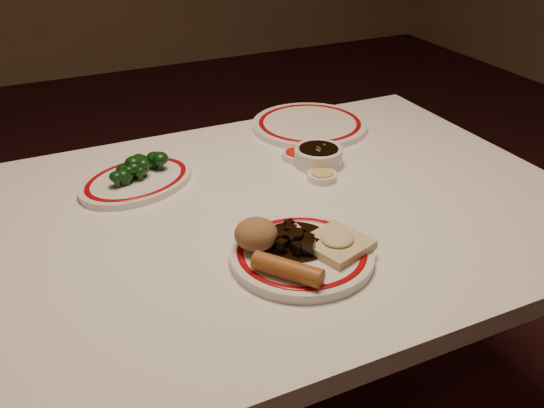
{
  "coord_description": "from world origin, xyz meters",
  "views": [
    {
      "loc": [
        -0.48,
        -0.95,
        1.35
      ],
      "look_at": [
        -0.06,
        -0.07,
        0.8
      ],
      "focal_mm": 40.0,
      "sensor_mm": 36.0,
      "label": 1
    }
  ],
  "objects_px": {
    "stirfry_heap": "(293,239)",
    "rice_mound": "(256,234)",
    "dining_table": "(282,242)",
    "soy_bowl": "(318,157)",
    "broccoli_pile": "(137,166)",
    "main_plate": "(302,255)",
    "fried_wonton": "(337,243)",
    "spring_roll": "(288,269)",
    "broccoli_plate": "(137,181)"
  },
  "relations": [
    {
      "from": "rice_mound",
      "to": "stirfry_heap",
      "type": "height_order",
      "value": "rice_mound"
    },
    {
      "from": "broccoli_pile",
      "to": "spring_roll",
      "type": "bearing_deg",
      "value": -74.99
    },
    {
      "from": "dining_table",
      "to": "soy_bowl",
      "type": "bearing_deg",
      "value": 39.62
    },
    {
      "from": "dining_table",
      "to": "broccoli_pile",
      "type": "xyz_separation_m",
      "value": [
        -0.24,
        0.22,
        0.13
      ]
    },
    {
      "from": "rice_mound",
      "to": "soy_bowl",
      "type": "bearing_deg",
      "value": 44.67
    },
    {
      "from": "broccoli_pile",
      "to": "dining_table",
      "type": "bearing_deg",
      "value": -42.41
    },
    {
      "from": "spring_roll",
      "to": "fried_wonton",
      "type": "relative_size",
      "value": 0.94
    },
    {
      "from": "spring_roll",
      "to": "fried_wonton",
      "type": "height_order",
      "value": "spring_roll"
    },
    {
      "from": "dining_table",
      "to": "spring_roll",
      "type": "bearing_deg",
      "value": -114.41
    },
    {
      "from": "spring_roll",
      "to": "fried_wonton",
      "type": "bearing_deg",
      "value": -18.51
    },
    {
      "from": "rice_mound",
      "to": "stirfry_heap",
      "type": "distance_m",
      "value": 0.07
    },
    {
      "from": "main_plate",
      "to": "soy_bowl",
      "type": "height_order",
      "value": "soy_bowl"
    },
    {
      "from": "main_plate",
      "to": "fried_wonton",
      "type": "bearing_deg",
      "value": -16.51
    },
    {
      "from": "main_plate",
      "to": "broccoli_plate",
      "type": "distance_m",
      "value": 0.44
    },
    {
      "from": "spring_roll",
      "to": "stirfry_heap",
      "type": "distance_m",
      "value": 0.1
    },
    {
      "from": "dining_table",
      "to": "fried_wonton",
      "type": "bearing_deg",
      "value": -88.95
    },
    {
      "from": "stirfry_heap",
      "to": "soy_bowl",
      "type": "height_order",
      "value": "stirfry_heap"
    },
    {
      "from": "broccoli_pile",
      "to": "stirfry_heap",
      "type": "bearing_deg",
      "value": -65.12
    },
    {
      "from": "dining_table",
      "to": "spring_roll",
      "type": "height_order",
      "value": "spring_roll"
    },
    {
      "from": "fried_wonton",
      "to": "stirfry_heap",
      "type": "bearing_deg",
      "value": 145.91
    },
    {
      "from": "stirfry_heap",
      "to": "rice_mound",
      "type": "bearing_deg",
      "value": 162.86
    },
    {
      "from": "main_plate",
      "to": "fried_wonton",
      "type": "distance_m",
      "value": 0.06
    },
    {
      "from": "rice_mound",
      "to": "soy_bowl",
      "type": "distance_m",
      "value": 0.39
    },
    {
      "from": "main_plate",
      "to": "stirfry_heap",
      "type": "relative_size",
      "value": 2.06
    },
    {
      "from": "main_plate",
      "to": "spring_roll",
      "type": "distance_m",
      "value": 0.08
    },
    {
      "from": "broccoli_plate",
      "to": "broccoli_pile",
      "type": "distance_m",
      "value": 0.03
    },
    {
      "from": "main_plate",
      "to": "soy_bowl",
      "type": "relative_size",
      "value": 2.48
    },
    {
      "from": "main_plate",
      "to": "stirfry_heap",
      "type": "distance_m",
      "value": 0.03
    },
    {
      "from": "rice_mound",
      "to": "broccoli_pile",
      "type": "distance_m",
      "value": 0.38
    },
    {
      "from": "stirfry_heap",
      "to": "broccoli_plate",
      "type": "relative_size",
      "value": 0.42
    },
    {
      "from": "broccoli_plate",
      "to": "soy_bowl",
      "type": "height_order",
      "value": "soy_bowl"
    },
    {
      "from": "dining_table",
      "to": "main_plate",
      "type": "relative_size",
      "value": 4.44
    },
    {
      "from": "fried_wonton",
      "to": "soy_bowl",
      "type": "relative_size",
      "value": 1.15
    },
    {
      "from": "spring_roll",
      "to": "soy_bowl",
      "type": "distance_m",
      "value": 0.46
    },
    {
      "from": "dining_table",
      "to": "stirfry_heap",
      "type": "height_order",
      "value": "stirfry_heap"
    },
    {
      "from": "stirfry_heap",
      "to": "main_plate",
      "type": "bearing_deg",
      "value": -79.61
    },
    {
      "from": "main_plate",
      "to": "fried_wonton",
      "type": "xyz_separation_m",
      "value": [
        0.06,
        -0.02,
        0.02
      ]
    },
    {
      "from": "spring_roll",
      "to": "soy_bowl",
      "type": "relative_size",
      "value": 1.09
    },
    {
      "from": "rice_mound",
      "to": "spring_roll",
      "type": "height_order",
      "value": "rice_mound"
    },
    {
      "from": "spring_roll",
      "to": "broccoli_pile",
      "type": "distance_m",
      "value": 0.48
    },
    {
      "from": "fried_wonton",
      "to": "broccoli_plate",
      "type": "xyz_separation_m",
      "value": [
        -0.25,
        0.42,
        -0.02
      ]
    },
    {
      "from": "main_plate",
      "to": "rice_mound",
      "type": "height_order",
      "value": "rice_mound"
    },
    {
      "from": "rice_mound",
      "to": "stirfry_heap",
      "type": "xyz_separation_m",
      "value": [
        0.06,
        -0.02,
        -0.02
      ]
    },
    {
      "from": "dining_table",
      "to": "broccoli_pile",
      "type": "bearing_deg",
      "value": 137.59
    },
    {
      "from": "broccoli_pile",
      "to": "rice_mound",
      "type": "bearing_deg",
      "value": -72.36
    },
    {
      "from": "dining_table",
      "to": "soy_bowl",
      "type": "xyz_separation_m",
      "value": [
        0.16,
        0.13,
        0.11
      ]
    },
    {
      "from": "main_plate",
      "to": "broccoli_pile",
      "type": "distance_m",
      "value": 0.45
    },
    {
      "from": "rice_mound",
      "to": "soy_bowl",
      "type": "relative_size",
      "value": 0.69
    },
    {
      "from": "spring_roll",
      "to": "fried_wonton",
      "type": "xyz_separation_m",
      "value": [
        0.12,
        0.04,
        -0.01
      ]
    },
    {
      "from": "broccoli_pile",
      "to": "soy_bowl",
      "type": "distance_m",
      "value": 0.4
    }
  ]
}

